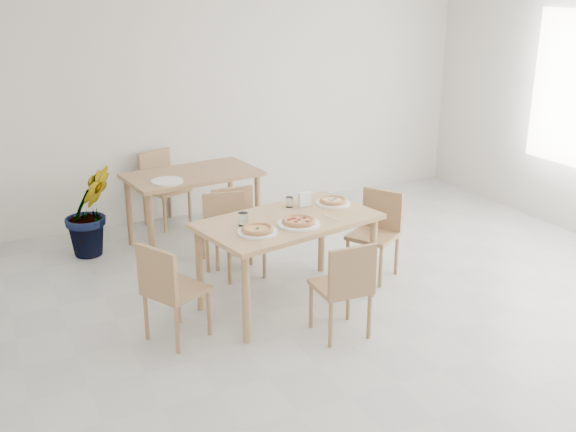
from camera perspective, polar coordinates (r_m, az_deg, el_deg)
name	(u,v)px	position (r m, az deg, el deg)	size (l,w,h in m)	color
main_table	(288,229)	(5.46, 0.00, -1.09)	(1.56, 1.07, 0.75)	tan
chair_south	(345,283)	(5.03, 4.88, -5.70)	(0.40, 0.40, 0.77)	tan
chair_north	(237,225)	(6.15, -4.35, -0.78)	(0.40, 0.40, 0.79)	tan
chair_west	(169,286)	(5.03, -10.08, -5.87)	(0.52, 0.52, 0.78)	tan
chair_east	(377,227)	(6.14, 7.54, -0.97)	(0.53, 0.53, 0.78)	tan
plate_margherita	(257,232)	(5.13, -2.60, -1.36)	(0.31, 0.31, 0.02)	white
plate_mushroom	(333,203)	(5.79, 3.83, 1.10)	(0.30, 0.30, 0.02)	white
plate_pepperoni	(299,224)	(5.29, 0.91, -0.66)	(0.34, 0.34, 0.02)	white
pizza_margherita	(257,229)	(5.12, -2.61, -1.12)	(0.32, 0.32, 0.03)	tan
pizza_mushroom	(333,200)	(5.79, 3.83, 1.32)	(0.29, 0.29, 0.03)	tan
pizza_pepperoni	(299,221)	(5.28, 0.91, -0.42)	(0.27, 0.27, 0.03)	tan
tumbler_a	(243,219)	(5.28, -3.82, -0.27)	(0.08, 0.08, 0.10)	white
tumbler_b	(289,202)	(5.70, 0.10, 1.19)	(0.07, 0.07, 0.09)	white
napkin_holder	(305,200)	(5.69, 1.42, 1.36)	(0.12, 0.06, 0.13)	silver
fork_a	(241,217)	(5.48, -3.99, -0.07)	(0.01, 0.18, 0.01)	silver
fork_b	(330,218)	(5.45, 3.61, -0.17)	(0.02, 0.19, 0.01)	silver
second_table	(193,182)	(6.83, -8.08, 2.85)	(1.36, 0.87, 0.75)	tan
chair_back_s	(223,222)	(6.27, -5.55, -0.55)	(0.45, 0.45, 0.77)	tan
chair_back_n	(162,183)	(7.50, -10.65, 2.78)	(0.52, 0.52, 0.82)	tan
plate_empty	(167,181)	(6.52, -10.20, 2.91)	(0.30, 0.30, 0.02)	white
potted_plant	(90,211)	(6.82, -16.44, 0.41)	(0.49, 0.40, 0.90)	#245E1C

